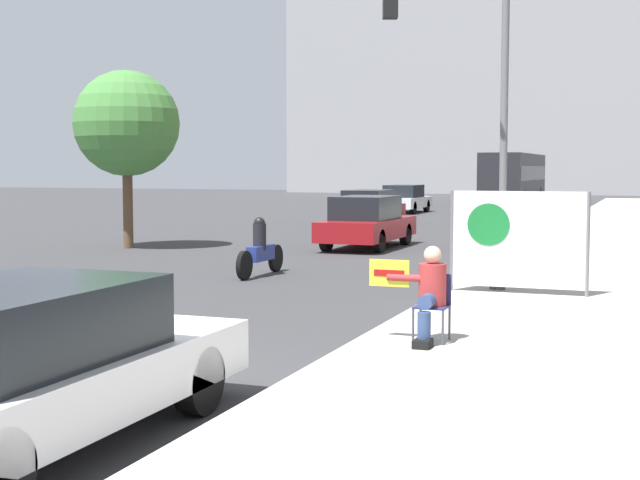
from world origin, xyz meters
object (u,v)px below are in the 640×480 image
at_px(seated_protester, 429,291).
at_px(motorcycle_on_road, 260,250).
at_px(parked_car_curbside, 23,366).
at_px(car_on_road_distant, 404,199).
at_px(protest_banner, 517,239).
at_px(car_on_road_nearest, 367,222).
at_px(city_bus_on_road, 514,175).
at_px(car_on_road_midblock, 369,207).
at_px(pedestrian_behind, 498,243).
at_px(street_tree_near_curb, 127,124).
at_px(traffic_light_pole, 465,68).

height_order(seated_protester, motorcycle_on_road, seated_protester).
distance_m(parked_car_curbside, motorcycle_on_road, 11.79).
bearing_deg(car_on_road_distant, motorcycle_on_road, -80.93).
xyz_separation_m(protest_banner, car_on_road_nearest, (-5.53, 8.89, -0.32)).
relative_size(car_on_road_distant, city_bus_on_road, 0.37).
height_order(seated_protester, car_on_road_nearest, car_on_road_nearest).
relative_size(car_on_road_midblock, motorcycle_on_road, 2.09).
bearing_deg(car_on_road_midblock, car_on_road_distant, 97.23).
height_order(pedestrian_behind, street_tree_near_curb, street_tree_near_curb).
bearing_deg(car_on_road_nearest, car_on_road_distant, 102.43).
xyz_separation_m(seated_protester, car_on_road_nearest, (-5.16, 13.62, -0.03)).
distance_m(protest_banner, car_on_road_nearest, 10.48).
bearing_deg(pedestrian_behind, street_tree_near_curb, -159.93).
distance_m(seated_protester, city_bus_on_road, 47.82).
height_order(pedestrian_behind, parked_car_curbside, pedestrian_behind).
relative_size(pedestrian_behind, street_tree_near_curb, 0.32).
bearing_deg(parked_car_curbside, seated_protester, 66.44).
bearing_deg(city_bus_on_road, car_on_road_nearest, -88.43).
bearing_deg(motorcycle_on_road, city_bus_on_road, 91.17).
bearing_deg(traffic_light_pole, city_bus_on_road, 96.98).
distance_m(pedestrian_behind, car_on_road_nearest, 9.93).
distance_m(car_on_road_distant, city_bus_on_road, 14.17).
distance_m(parked_car_curbside, car_on_road_nearest, 18.74).
relative_size(pedestrian_behind, city_bus_on_road, 0.13).
bearing_deg(traffic_light_pole, parked_car_curbside, -93.71).
relative_size(car_on_road_nearest, city_bus_on_road, 0.37).
xyz_separation_m(car_on_road_nearest, street_tree_near_curb, (-6.35, -2.48, 2.79)).
bearing_deg(motorcycle_on_road, protest_banner, -17.51).
bearing_deg(pedestrian_behind, car_on_road_distant, 156.18).
height_order(car_on_road_midblock, motorcycle_on_road, car_on_road_midblock).
distance_m(seated_protester, car_on_road_midblock, 25.22).
relative_size(seated_protester, car_on_road_nearest, 0.27).
relative_size(pedestrian_behind, protest_banner, 0.69).
bearing_deg(motorcycle_on_road, pedestrian_behind, -14.62).
distance_m(city_bus_on_road, street_tree_near_curb, 36.72).
height_order(parked_car_curbside, car_on_road_nearest, car_on_road_nearest).
height_order(protest_banner, traffic_light_pole, traffic_light_pole).
xyz_separation_m(traffic_light_pole, car_on_road_distant, (-8.32, 25.57, -3.66)).
xyz_separation_m(motorcycle_on_road, street_tree_near_curb, (-6.26, 4.64, 2.99)).
distance_m(car_on_road_distant, motorcycle_on_road, 27.58).
bearing_deg(traffic_light_pole, car_on_road_midblock, 114.29).
xyz_separation_m(pedestrian_behind, car_on_road_distant, (-9.58, 28.60, -0.24)).
xyz_separation_m(pedestrian_behind, protest_banner, (0.39, -0.41, 0.10)).
xyz_separation_m(car_on_road_midblock, city_bus_on_road, (2.25, 23.62, 1.14)).
xyz_separation_m(protest_banner, parked_car_curbside, (-2.49, -9.60, -0.38)).
height_order(parked_car_curbside, street_tree_near_curb, street_tree_near_curb).
relative_size(protest_banner, car_on_road_midblock, 0.51).
bearing_deg(pedestrian_behind, traffic_light_pole, 160.24).
height_order(car_on_road_nearest, city_bus_on_road, city_bus_on_road).
height_order(traffic_light_pole, parked_car_curbside, traffic_light_pole).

